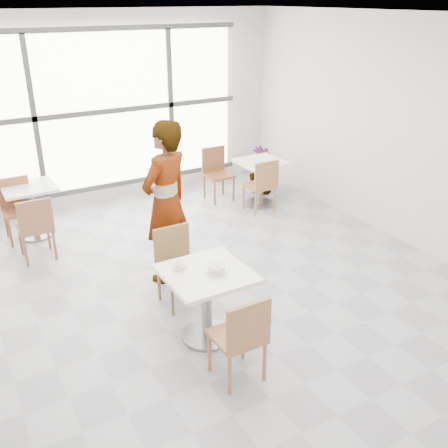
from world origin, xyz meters
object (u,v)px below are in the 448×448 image
chair_near (242,335)px  bg_chair_left_far (17,205)px  person (166,203)px  bg_table_right (260,176)px  plant_right (262,171)px  bg_chair_left_near (35,225)px  oatmeal_bowl (216,269)px  coffee_cup (179,267)px  bg_chair_right_near (262,183)px  bg_chair_right_far (216,170)px  main_table (207,292)px  bg_table_left (31,204)px  chair_far (176,260)px

chair_near → bg_chair_left_far: (-1.15, 4.10, 0.00)m
person → bg_table_right: person is taller
plant_right → bg_chair_left_near: bearing=-170.5°
oatmeal_bowl → plant_right: oatmeal_bowl is taller
person → bg_chair_left_near: size_ratio=2.23×
bg_chair_left_near → bg_chair_left_far: same height
chair_near → coffee_cup: 0.95m
bg_chair_right_near → bg_chair_right_far: (-0.31, 0.92, 0.00)m
person → main_table: bearing=57.6°
bg_table_right → bg_chair_right_far: size_ratio=0.86×
coffee_cup → bg_chair_left_far: 3.37m
bg_table_left → person: bearing=-59.9°
bg_table_left → plant_right: plant_right is taller
main_table → bg_chair_left_near: 2.77m
bg_chair_left_far → coffee_cup: bearing=-73.0°
bg_table_left → bg_table_right: size_ratio=1.00×
bg_chair_left_far → oatmeal_bowl: bearing=-69.9°
bg_chair_right_near → bg_chair_right_far: same height
bg_chair_left_far → chair_far: bearing=-64.6°
main_table → chair_near: (-0.04, -0.72, -0.02)m
main_table → bg_chair_left_far: 3.58m
oatmeal_bowl → bg_table_left: oatmeal_bowl is taller
bg_table_right → bg_chair_right_near: size_ratio=0.86×
person → bg_chair_right_near: (2.11, 1.12, -0.47)m
bg_table_right → bg_table_left: bearing=170.0°
main_table → chair_far: bearing=87.2°
chair_far → bg_table_right: size_ratio=1.16×
bg_chair_right_near → chair_near: bearing=53.6°
chair_far → bg_table_right: bearing=39.1°
bg_table_left → bg_chair_right_near: size_ratio=0.86×
chair_near → oatmeal_bowl: bearing=-99.8°
main_table → person: person is taller
main_table → bg_table_right: (2.44, 2.74, -0.04)m
chair_near → bg_chair_right_near: size_ratio=1.00×
bg_table_right → plant_right: bearing=52.8°
coffee_cup → bg_chair_right_near: 3.37m
bg_chair_right_near → plant_right: (0.51, 0.77, -0.10)m
bg_table_right → bg_chair_right_far: bg_chair_right_far is taller
person → bg_table_right: size_ratio=2.59×
chair_far → bg_chair_right_near: (2.24, 1.65, 0.00)m
bg_chair_left_far → bg_table_left: bearing=-9.6°
main_table → chair_far: chair_far is taller
coffee_cup → bg_table_left: coffee_cup is taller
bg_table_left → bg_chair_left_far: bg_chair_left_far is taller
bg_table_right → plant_right: (0.35, 0.46, -0.09)m
bg_table_left → plant_right: (3.80, -0.15, -0.09)m
chair_far → bg_chair_right_far: 3.21m
chair_far → person: bearing=75.6°
bg_chair_left_far → plant_right: bg_chair_left_far is taller
bg_table_right → chair_near: bearing=-125.7°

